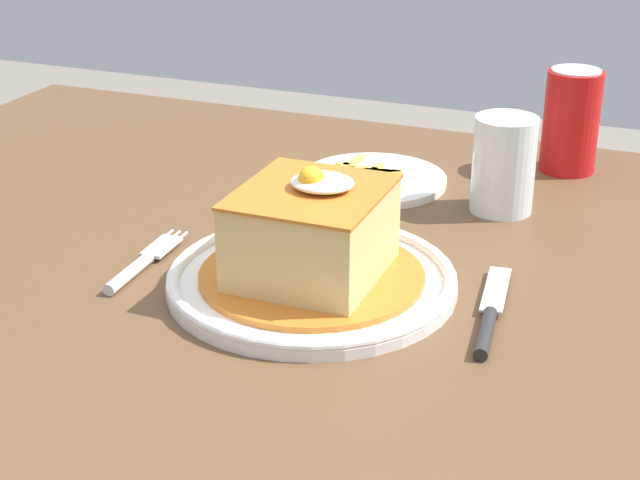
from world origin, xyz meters
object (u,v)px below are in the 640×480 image
object	(u,v)px
fork	(140,264)
soda_can	(571,121)
drinking_glass	(503,171)
knife	(489,320)
side_plate_fries	(373,179)
main_plate	(312,279)

from	to	relation	value
fork	soda_can	distance (m)	0.55
drinking_glass	fork	bearing A→B (deg)	-135.74
soda_can	drinking_glass	bearing A→B (deg)	-106.38
fork	soda_can	bearing A→B (deg)	52.69
knife	side_plate_fries	size ratio (longest dim) A/B	0.97
soda_can	drinking_glass	world-z (taller)	soda_can
fork	drinking_glass	size ratio (longest dim) A/B	1.35
fork	side_plate_fries	distance (m)	0.33
fork	soda_can	world-z (taller)	soda_can
drinking_glass	side_plate_fries	world-z (taller)	drinking_glass
main_plate	drinking_glass	size ratio (longest dim) A/B	2.53
soda_can	side_plate_fries	size ratio (longest dim) A/B	0.73
fork	drinking_glass	distance (m)	0.40
fork	knife	xyz separation A→B (m)	(0.33, 0.02, -0.00)
main_plate	side_plate_fries	world-z (taller)	main_plate
drinking_glass	knife	bearing A→B (deg)	-79.73
main_plate	soda_can	size ratio (longest dim) A/B	2.14
side_plate_fries	soda_can	bearing A→B (deg)	32.99
side_plate_fries	main_plate	bearing A→B (deg)	-82.45
side_plate_fries	knife	bearing A→B (deg)	-54.73
knife	side_plate_fries	bearing A→B (deg)	125.27
main_plate	soda_can	bearing A→B (deg)	67.98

